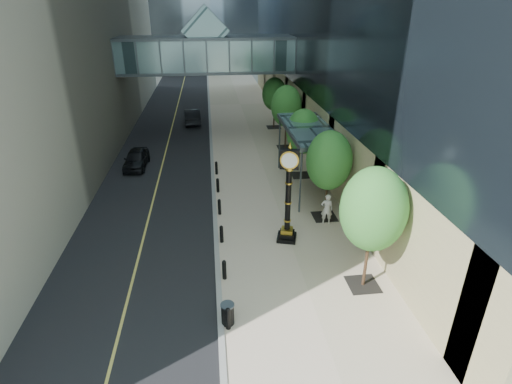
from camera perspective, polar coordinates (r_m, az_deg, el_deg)
ground at (r=16.45m, az=6.34°, el=-20.55°), size 320.00×320.00×0.00m
road at (r=52.57m, az=-11.17°, el=11.94°), size 8.00×180.00×0.02m
sidewalk at (r=52.57m, az=-2.26°, el=12.40°), size 8.00×180.00×0.06m
curb at (r=52.42m, az=-6.72°, el=12.22°), size 0.25×180.00×0.07m
skywalk at (r=39.30m, az=-7.09°, el=19.22°), size 17.00×4.20×5.80m
entrance_canopy at (r=27.00m, az=7.55°, el=8.81°), size 3.00×8.00×4.38m
bollard_row at (r=23.03m, az=-5.10°, el=-4.05°), size 0.20×16.20×0.90m
street_trees at (r=28.15m, az=7.22°, el=8.48°), size 2.82×28.65×5.79m
street_clock at (r=20.96m, az=4.60°, el=-1.29°), size 1.25×1.25×5.41m
trash_bin at (r=16.73m, az=-4.06°, el=-17.04°), size 0.56×0.56×0.90m
pedestrian at (r=23.46m, az=10.08°, el=-2.41°), size 0.76×0.57×1.89m
car_near at (r=32.87m, az=-16.74°, el=4.57°), size 1.75×4.12×1.39m
car_far at (r=44.29m, az=-9.10°, el=10.66°), size 1.92×4.76×1.54m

